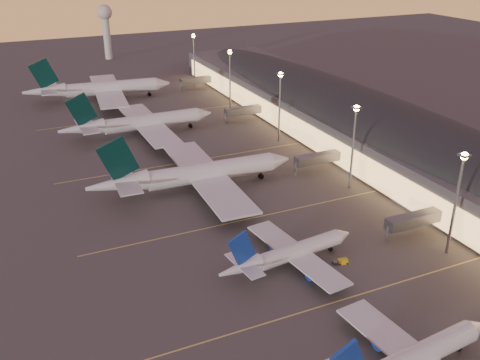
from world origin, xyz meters
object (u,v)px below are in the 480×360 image
(airliner_narrow_north, at_px, (289,254))
(radar_tower, at_px, (106,23))
(airliner_wide_mid, at_px, (139,123))
(airliner_wide_far, at_px, (99,89))
(baggage_tug_c, at_px, (341,262))
(airliner_wide_near, at_px, (194,174))

(airliner_narrow_north, relative_size, radar_tower, 1.11)
(airliner_narrow_north, bearing_deg, airliner_wide_mid, 87.77)
(airliner_wide_far, height_order, baggage_tug_c, airliner_wide_far)
(airliner_narrow_north, bearing_deg, radar_tower, 80.80)
(radar_tower, distance_m, baggage_tug_c, 254.23)
(airliner_wide_far, relative_size, baggage_tug_c, 17.73)
(airliner_wide_mid, distance_m, airliner_wide_far, 54.93)
(airliner_wide_near, bearing_deg, radar_tower, 87.14)
(airliner_wide_mid, bearing_deg, radar_tower, 81.81)
(airliner_wide_far, distance_m, baggage_tug_c, 162.79)
(airliner_wide_mid, bearing_deg, airliner_wide_near, -88.43)
(baggage_tug_c, bearing_deg, airliner_wide_far, 112.82)
(airliner_wide_mid, distance_m, radar_tower, 149.33)
(airliner_narrow_north, height_order, airliner_wide_far, airliner_wide_far)
(airliner_wide_far, bearing_deg, airliner_narrow_north, -79.71)
(airliner_wide_far, bearing_deg, radar_tower, 81.57)
(radar_tower, bearing_deg, airliner_narrow_north, -92.61)
(airliner_wide_mid, bearing_deg, baggage_tug_c, -80.41)
(airliner_narrow_north, height_order, airliner_wide_near, airliner_wide_near)
(airliner_wide_mid, distance_m, baggage_tug_c, 108.06)
(airliner_wide_near, relative_size, radar_tower, 1.93)
(baggage_tug_c, bearing_deg, radar_tower, 104.47)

